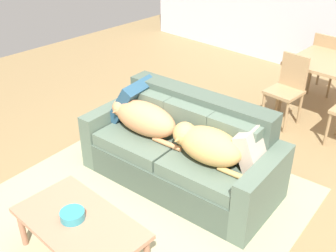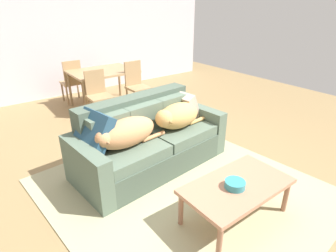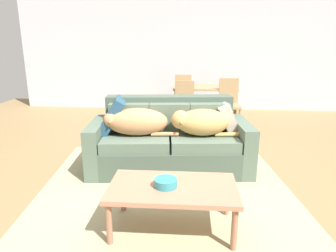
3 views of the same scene
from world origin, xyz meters
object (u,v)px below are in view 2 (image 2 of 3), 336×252
dog_on_right_cushion (177,116)px  throw_pillow_by_right_arm (185,105)px  dining_table (103,74)px  dining_chair_near_right (136,84)px  bowl_on_coffee_table (235,184)px  dining_chair_near_left (98,93)px  dining_chair_far_left (72,80)px  coffee_table (237,188)px  throw_pillow_by_left_arm (93,133)px  couch (148,141)px  dog_on_left_cushion (126,133)px

dog_on_right_cushion → throw_pillow_by_right_arm: throw_pillow_by_right_arm is taller
dining_table → dining_chair_near_right: (0.43, -0.56, -0.15)m
bowl_on_coffee_table → dining_table: size_ratio=0.16×
throw_pillow_by_right_arm → dining_chair_near_left: 1.83m
dog_on_right_cushion → dining_table: size_ratio=0.66×
throw_pillow_by_right_arm → dining_chair_near_right: size_ratio=0.39×
dining_table → dining_chair_far_left: 0.76m
dog_on_right_cushion → dining_chair_far_left: 3.20m
bowl_on_coffee_table → dining_chair_near_left: 3.25m
throw_pillow_by_right_arm → dog_on_right_cushion: bearing=-145.8°
coffee_table → throw_pillow_by_left_arm: bearing=122.2°
bowl_on_coffee_table → throw_pillow_by_left_arm: bearing=120.1°
coffee_table → throw_pillow_by_right_arm: bearing=68.0°
couch → throw_pillow_by_left_arm: (-0.74, -0.01, 0.35)m
throw_pillow_by_right_arm → dining_chair_near_left: dining_chair_near_left is taller
dining_chair_near_right → coffee_table: bearing=-105.5°
dining_chair_far_left → dog_on_left_cushion: bearing=83.3°
dog_on_left_cushion → dining_chair_near_right: dining_chair_near_right is taller
dog_on_left_cushion → throw_pillow_by_left_arm: size_ratio=1.94×
throw_pillow_by_left_arm → dining_chair_far_left: size_ratio=0.52×
dog_on_left_cushion → dining_chair_far_left: dining_chair_far_left is taller
dining_table → dining_chair_far_left: (-0.45, 0.59, -0.18)m
dog_on_right_cushion → coffee_table: bearing=-106.7°
throw_pillow_by_right_arm → dining_chair_near_right: bearing=82.1°
coffee_table → dining_table: size_ratio=0.87×
coffee_table → dining_chair_near_right: bearing=75.4°
throw_pillow_by_left_arm → dog_on_left_cushion: bearing=-24.3°
couch → throw_pillow_by_right_arm: bearing=4.1°
dog_on_right_cushion → couch: bearing=157.2°
throw_pillow_by_right_arm → dining_chair_far_left: size_ratio=0.41×
coffee_table → dining_chair_near_right: dining_chair_near_right is taller
dog_on_right_cushion → coffee_table: (-0.26, -1.26, -0.28)m
dining_table → coffee_table: bearing=-96.3°
coffee_table → dining_table: dining_table is taller
dog_on_left_cushion → dining_chair_far_left: size_ratio=1.01×
couch → dog_on_left_cushion: 0.53m
coffee_table → dog_on_left_cushion: bearing=113.6°
throw_pillow_by_left_arm → coffee_table: 1.65m
dog_on_left_cushion → bowl_on_coffee_table: size_ratio=4.68×
dining_table → dining_chair_near_left: (-0.40, -0.62, -0.17)m
dining_chair_near_right → dining_chair_far_left: size_ratio=1.04×
dog_on_left_cushion → dining_chair_near_left: (0.55, 2.02, -0.14)m
coffee_table → dining_chair_near_left: bearing=89.6°
coffee_table → dining_table: 3.89m
dog_on_right_cushion → dining_chair_near_left: 1.99m
dog_on_right_cushion → dining_table: 2.60m
coffee_table → dining_chair_near_left: size_ratio=1.20×
dog_on_left_cushion → bowl_on_coffee_table: (0.47, -1.24, -0.20)m
coffee_table → dining_table: (0.42, 3.86, 0.31)m
couch → throw_pillow_by_right_arm: couch is taller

